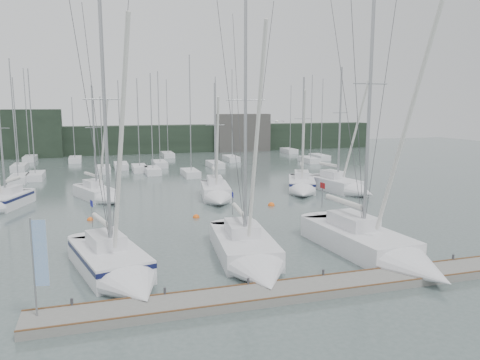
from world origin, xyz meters
name	(u,v)px	position (x,y,z in m)	size (l,w,h in m)	color
ground	(259,261)	(0.00, 0.00, 0.00)	(160.00, 160.00, 0.00)	#4C5C59
dock	(294,291)	(0.00, -5.00, 0.20)	(24.00, 2.00, 0.40)	#61615C
far_treeline	(145,139)	(0.00, 62.00, 2.50)	(90.00, 4.00, 5.00)	black
far_building_left	(23,134)	(-20.00, 60.00, 4.00)	(12.00, 3.00, 8.00)	black
far_building_right	(243,133)	(18.00, 60.00, 3.50)	(10.00, 3.00, 7.00)	#44413E
mast_forest	(119,165)	(-5.74, 42.70, 0.50)	(56.86, 27.40, 14.78)	silver
sailboat_near_left	(119,269)	(-7.87, -0.75, 0.62)	(5.10, 9.69, 15.53)	silver
sailboat_near_center	(251,258)	(-0.75, -0.83, 0.55)	(4.23, 10.63, 15.64)	silver
sailboat_near_right	(383,251)	(6.74, -2.22, 0.63)	(4.25, 12.05, 17.12)	silver
sailboat_mid_a	(1,203)	(-16.67, 18.89, 0.57)	(4.56, 7.20, 11.52)	silver
sailboat_mid_b	(101,195)	(-8.41, 20.22, 0.52)	(4.90, 7.59, 11.32)	silver
sailboat_mid_c	(217,194)	(1.87, 17.14, 0.60)	(3.75, 8.12, 11.61)	silver
sailboat_mid_d	(302,187)	(11.20, 18.54, 0.60)	(5.74, 8.85, 12.45)	silver
sailboat_mid_e	(345,187)	(15.28, 16.99, 0.61)	(4.11, 8.86, 13.41)	silver
buoy_a	(196,218)	(-1.32, 11.30, 0.00)	(0.54, 0.54, 0.54)	orange
buoy_b	(271,206)	(5.99, 13.66, 0.00)	(0.60, 0.60, 0.60)	orange
buoy_c	(90,220)	(-9.38, 12.93, 0.00)	(0.49, 0.49, 0.49)	orange
dock_banner	(38,258)	(-11.13, -4.75, 2.84)	(0.62, 0.18, 4.13)	#94979B
seagull	(277,121)	(2.33, 3.43, 7.86)	(0.91, 0.40, 0.18)	white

